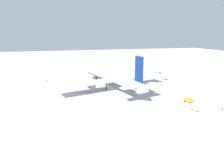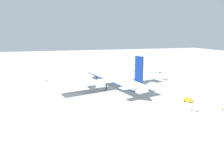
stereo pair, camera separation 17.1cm
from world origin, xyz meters
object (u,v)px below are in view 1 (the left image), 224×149
(service_truck_2, at_px, (152,74))
(ground_worker_0, at_px, (140,72))
(baggage_cart_1, at_px, (45,80))
(traffic_cone_2, at_px, (39,102))
(ground_worker_2, at_px, (142,71))
(traffic_cone_1, at_px, (35,109))
(airliner, at_px, (112,78))
(ground_worker_1, at_px, (142,71))
(traffic_cone_3, at_px, (40,99))
(traffic_cone_0, at_px, (153,111))
(ground_worker_3, at_px, (135,71))
(baggage_cart_0, at_px, (195,109))
(service_truck_0, at_px, (165,78))
(ground_worker_4, at_px, (222,108))
(service_truck_1, at_px, (158,71))
(service_van, at_px, (188,100))

(service_truck_2, xyz_separation_m, ground_worker_0, (13.17, 4.84, -0.74))
(baggage_cart_1, distance_m, traffic_cone_2, 46.60)
(ground_worker_2, xyz_separation_m, traffic_cone_1, (-67.30, 83.17, -0.63))
(airliner, relative_size, ground_worker_1, 44.35)
(traffic_cone_2, distance_m, traffic_cone_3, 3.92)
(ground_worker_1, distance_m, traffic_cone_3, 102.04)
(traffic_cone_0, bearing_deg, traffic_cone_1, 72.24)
(traffic_cone_2, bearing_deg, ground_worker_3, -51.14)
(baggage_cart_1, bearing_deg, traffic_cone_2, 179.25)
(airliner, bearing_deg, baggage_cart_0, -149.52)
(service_truck_0, bearing_deg, ground_worker_0, 14.99)
(ground_worker_1, bearing_deg, service_truck_0, -173.71)
(ground_worker_3, height_order, traffic_cone_2, ground_worker_3)
(baggage_cart_0, xyz_separation_m, ground_worker_3, (92.72, -8.19, 0.06))
(traffic_cone_0, height_order, traffic_cone_1, same)
(service_truck_2, xyz_separation_m, ground_worker_4, (-76.64, 3.80, -0.66))
(service_truck_1, distance_m, ground_worker_1, 15.27)
(ground_worker_1, relative_size, ground_worker_2, 0.91)
(service_truck_0, relative_size, ground_worker_2, 3.11)
(service_truck_1, bearing_deg, ground_worker_1, 46.91)
(ground_worker_1, bearing_deg, traffic_cone_0, 159.13)
(ground_worker_0, distance_m, traffic_cone_0, 87.61)
(service_truck_2, distance_m, ground_worker_1, 18.89)
(airliner, relative_size, service_truck_0, 13.00)
(ground_worker_0, bearing_deg, baggage_cart_1, 97.04)
(service_truck_0, distance_m, traffic_cone_2, 92.28)
(service_truck_2, xyz_separation_m, ground_worker_1, (18.85, 0.95, -0.73))
(airliner, xyz_separation_m, service_truck_2, (28.79, -42.47, -5.14))
(ground_worker_0, height_order, ground_worker_4, ground_worker_4)
(ground_worker_1, height_order, ground_worker_4, ground_worker_4)
(service_van, bearing_deg, ground_worker_2, -6.61)
(service_truck_1, bearing_deg, traffic_cone_3, 116.72)
(airliner, relative_size, service_truck_2, 11.82)
(ground_worker_0, xyz_separation_m, traffic_cone_1, (-66.00, 80.98, -0.54))
(traffic_cone_3, bearing_deg, service_van, -107.95)
(airliner, relative_size, traffic_cone_2, 130.74)
(traffic_cone_3, bearing_deg, ground_worker_4, -114.72)
(baggage_cart_1, xyz_separation_m, ground_worker_0, (9.85, -79.71, 0.05))
(ground_worker_1, bearing_deg, traffic_cone_1, 130.18)
(traffic_cone_1, xyz_separation_m, traffic_cone_3, (13.45, -1.07, 0.00))
(traffic_cone_3, bearing_deg, baggage_cart_0, -116.54)
(service_van, height_order, ground_worker_3, service_van)
(service_truck_0, distance_m, ground_worker_0, 29.71)
(ground_worker_4, relative_size, traffic_cone_3, 3.18)
(ground_worker_2, bearing_deg, traffic_cone_3, 123.26)
(baggage_cart_0, xyz_separation_m, traffic_cone_1, (20.87, 69.79, -0.51))
(service_van, height_order, ground_worker_1, service_van)
(service_truck_1, bearing_deg, ground_worker_3, 59.57)
(service_truck_1, relative_size, service_truck_2, 0.87)
(traffic_cone_2, bearing_deg, ground_worker_0, -54.91)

